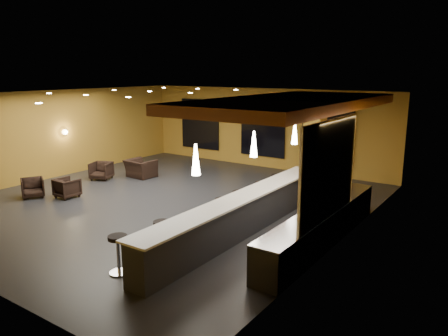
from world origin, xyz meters
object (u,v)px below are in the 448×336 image
Objects in this scene: bar_stool_5 at (261,192)px; armchair_c at (101,171)px; bar_counter at (243,215)px; bar_stool_4 at (238,200)px; bar_stool_3 at (222,208)px; bar_stool_0 at (118,249)px; staff_c at (338,186)px; bar_stool_1 at (162,234)px; bar_stool_6 at (277,183)px; staff_b at (338,182)px; staff_a at (305,181)px; armchair_a at (33,188)px; armchair_b at (67,188)px; pendant_1 at (254,144)px; column at (314,145)px; pendant_2 at (295,133)px; bar_stool_2 at (191,223)px; pendant_0 at (196,160)px; prep_counter at (321,227)px; armchair_d at (141,168)px.

armchair_c is at bearing -177.29° from bar_stool_5.
bar_stool_4 is (-0.91, 1.18, -0.02)m from bar_counter.
bar_stool_0 is at bearing -92.55° from bar_stool_3.
bar_stool_3 is at bearing -35.90° from armchair_c.
staff_c is at bearing -15.34° from armchair_c.
bar_stool_6 is at bearing 90.45° from bar_stool_1.
bar_counter is 4.76× the size of staff_b.
staff_a is 9.20m from armchair_a.
bar_stool_0 is (-2.23, -7.09, -0.29)m from staff_b.
armchair_b is 0.98× the size of bar_stool_4.
armchair_a is at bearing -171.10° from bar_counter.
pendant_1 is 0.87× the size of bar_stool_3.
staff_a is (0.50, -1.79, -0.84)m from column.
pendant_2 is 0.93× the size of bar_stool_2.
bar_stool_6 is at bearing 150.28° from pendant_2.
pendant_2 is (0.00, 2.50, 0.00)m from pendant_1.
staff_a is 1.05× the size of staff_c.
bar_stool_1 is at bearing -89.13° from bar_stool_2.
pendant_1 reaches higher than bar_stool_3.
pendant_0 is at bearing -90.00° from column.
staff_b is (1.30, 3.06, -1.51)m from pendant_1.
bar_counter reaches higher than bar_stool_3.
armchair_a is at bearing 161.27° from bar_stool_0.
bar_stool_2 is 4.69m from bar_stool_6.
prep_counter reaches higher than bar_stool_0.
staff_b is 2.30× the size of armchair_a.
bar_stool_1 is at bearing -69.55° from armchair_a.
bar_stool_1 is 1.06× the size of bar_stool_3.
armchair_b is 0.95× the size of armchair_c.
staff_a is at bearing 77.81° from pendant_1.
column is at bearing 54.13° from bar_stool_6.
bar_stool_4 reaches higher than armchair_a.
prep_counter reaches higher than bar_stool_6.
bar_stool_2 is at bearing -87.17° from bar_stool_4.
staff_a is 1.09m from staff_b.
staff_a is 1.08× the size of staff_b.
armchair_d is 6.13m from bar_stool_4.
bar_stool_2 is at bearing 90.87° from bar_stool_1.
bar_stool_6 reaches higher than armchair_d.
bar_stool_2 is at bearing -122.82° from bar_counter.
staff_b reaches higher than armchair_d.
bar_stool_5 reaches higher than armchair_c.
armchair_d is at bearing 26.16° from armchair_c.
pendant_2 is 0.40× the size of staff_c.
staff_a reaches higher than bar_stool_1.
pendant_2 reaches higher than bar_stool_2.
prep_counter is 7.01× the size of bar_stool_1.
pendant_2 is at bearing 63.43° from bar_stool_4.
armchair_d is 1.31× the size of bar_stool_5.
pendant_1 is at bearing -168.00° from armchair_b.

